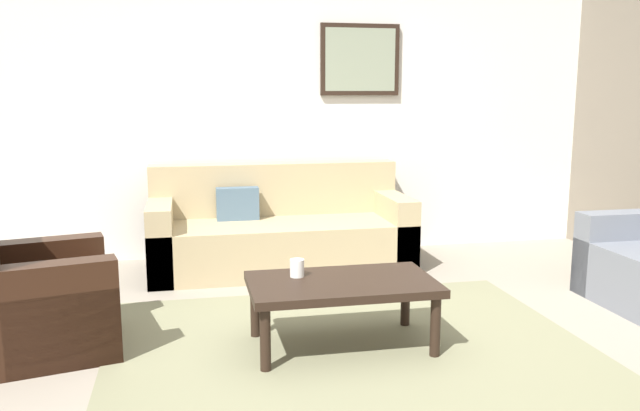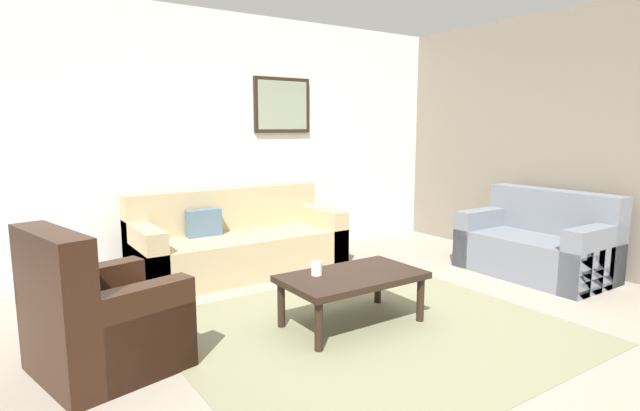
# 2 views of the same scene
# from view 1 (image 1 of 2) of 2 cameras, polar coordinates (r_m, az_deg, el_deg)

# --- Properties ---
(ground_plane) EXTENTS (8.00, 8.00, 0.00)m
(ground_plane) POSITION_cam_1_polar(r_m,az_deg,el_deg) (3.84, 3.19, -13.18)
(ground_plane) COLOR gray
(rear_partition) EXTENTS (6.00, 0.12, 2.80)m
(rear_partition) POSITION_cam_1_polar(r_m,az_deg,el_deg) (6.08, -3.06, 8.92)
(rear_partition) COLOR silver
(rear_partition) RESTS_ON ground_plane
(area_rug) EXTENTS (2.86, 2.55, 0.01)m
(area_rug) POSITION_cam_1_polar(r_m,az_deg,el_deg) (3.84, 3.19, -13.12)
(area_rug) COLOR gray
(area_rug) RESTS_ON ground_plane
(couch_main) EXTENTS (2.19, 0.93, 0.88)m
(couch_main) POSITION_cam_1_polar(r_m,az_deg,el_deg) (5.69, -3.66, -2.38)
(couch_main) COLOR tan
(couch_main) RESTS_ON ground_plane
(armchair_leather) EXTENTS (0.96, 0.96, 0.95)m
(armchair_leather) POSITION_cam_1_polar(r_m,az_deg,el_deg) (4.17, -24.40, -7.70)
(armchair_leather) COLOR black
(armchair_leather) RESTS_ON ground_plane
(coffee_table) EXTENTS (1.10, 0.64, 0.41)m
(coffee_table) POSITION_cam_1_polar(r_m,az_deg,el_deg) (3.88, 1.93, -7.29)
(coffee_table) COLOR black
(coffee_table) RESTS_ON ground_plane
(cup) EXTENTS (0.09, 0.09, 0.11)m
(cup) POSITION_cam_1_polar(r_m,az_deg,el_deg) (3.92, -2.03, -5.50)
(cup) COLOR white
(cup) RESTS_ON coffee_table
(framed_artwork) EXTENTS (0.74, 0.04, 0.65)m
(framed_artwork) POSITION_cam_1_polar(r_m,az_deg,el_deg) (6.14, 3.54, 12.64)
(framed_artwork) COLOR black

